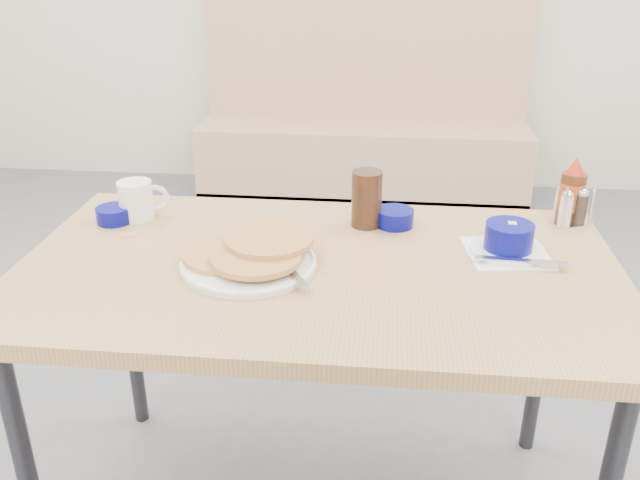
# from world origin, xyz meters

# --- Properties ---
(booth_bench) EXTENTS (1.90, 0.56, 1.22)m
(booth_bench) POSITION_xyz_m (0.00, 2.78, 0.35)
(booth_bench) COLOR tan
(booth_bench) RESTS_ON ground
(dining_table) EXTENTS (1.40, 0.80, 0.76)m
(dining_table) POSITION_xyz_m (0.00, 0.25, 0.70)
(dining_table) COLOR tan
(dining_table) RESTS_ON ground
(pancake_plate) EXTENTS (0.31, 0.31, 0.06)m
(pancake_plate) POSITION_xyz_m (-0.16, 0.23, 0.78)
(pancake_plate) COLOR white
(pancake_plate) RESTS_ON dining_table
(coffee_mug) EXTENTS (0.13, 0.09, 0.10)m
(coffee_mug) POSITION_xyz_m (-0.51, 0.48, 0.81)
(coffee_mug) COLOR white
(coffee_mug) RESTS_ON dining_table
(grits_setting) EXTENTS (0.23, 0.21, 0.08)m
(grits_setting) POSITION_xyz_m (0.45, 0.35, 0.79)
(grits_setting) COLOR white
(grits_setting) RESTS_ON dining_table
(creamer_bowl) EXTENTS (0.09, 0.09, 0.04)m
(creamer_bowl) POSITION_xyz_m (-0.57, 0.44, 0.78)
(creamer_bowl) COLOR #040767
(creamer_bowl) RESTS_ON dining_table
(butter_bowl) EXTENTS (0.10, 0.10, 0.04)m
(butter_bowl) POSITION_xyz_m (0.18, 0.50, 0.78)
(butter_bowl) COLOR #040767
(butter_bowl) RESTS_ON dining_table
(amber_tumbler) EXTENTS (0.08, 0.08, 0.15)m
(amber_tumbler) POSITION_xyz_m (0.10, 0.49, 0.83)
(amber_tumbler) COLOR black
(amber_tumbler) RESTS_ON dining_table
(condiment_caddy) EXTENTS (0.11, 0.09, 0.12)m
(condiment_caddy) POSITION_xyz_m (0.64, 0.55, 0.80)
(condiment_caddy) COLOR silver
(condiment_caddy) RESTS_ON dining_table
(syrup_bottle) EXTENTS (0.07, 0.07, 0.17)m
(syrup_bottle) POSITION_xyz_m (0.64, 0.59, 0.83)
(syrup_bottle) COLOR #47230F
(syrup_bottle) RESTS_ON dining_table
(sugar_wrapper) EXTENTS (0.05, 0.04, 0.00)m
(sugar_wrapper) POSITION_xyz_m (-0.50, 0.36, 0.76)
(sugar_wrapper) COLOR #EC694E
(sugar_wrapper) RESTS_ON dining_table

